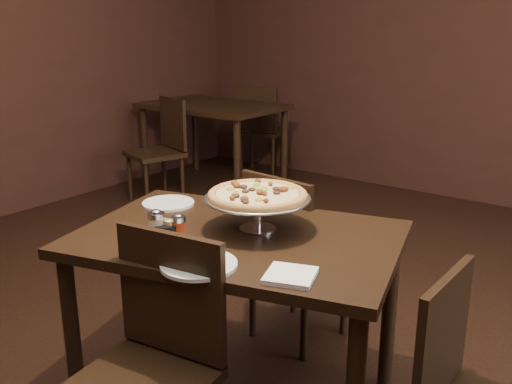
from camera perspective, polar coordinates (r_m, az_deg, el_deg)
The scene contains 15 objects.
room at distance 2.02m, azimuth -2.06°, elevation 12.87°, with size 6.04×7.04×2.84m.
dining_table at distance 2.22m, azimuth -1.82°, elevation -6.62°, with size 1.38×1.09×0.76m.
background_table at distance 5.43m, azimuth -4.31°, elevation 7.68°, with size 1.27×0.85×0.80m.
pizza_stand at distance 2.19m, azimuth 0.15°, elevation -0.34°, with size 0.41×0.41×0.17m.
parmesan_shaker at distance 2.16m, azimuth -9.93°, elevation -3.24°, with size 0.06×0.06×0.11m.
pepper_flake_shaker at distance 2.14m, azimuth -7.75°, elevation -3.50°, with size 0.06×0.06×0.10m.
packet_caddy at distance 2.16m, azimuth -8.94°, elevation -3.82°, with size 0.10×0.10×0.07m.
napkin_stack at distance 1.83m, azimuth 3.46°, elevation -8.34°, with size 0.15×0.15×0.02m, color white.
plate_left at distance 2.56m, azimuth -8.77°, elevation -1.12°, with size 0.23×0.23×0.01m, color white.
plate_near at distance 1.91m, azimuth -5.75°, elevation -7.22°, with size 0.26×0.26×0.01m, color white.
serving_spatula at distance 2.08m, azimuth -1.13°, elevation -1.36°, with size 0.14×0.14×0.02m.
chair_far at distance 2.76m, azimuth 3.51°, elevation -6.00°, with size 0.45×0.45×0.87m.
chair_near at distance 1.96m, azimuth -10.38°, elevation -16.16°, with size 0.47×0.47×0.89m.
bg_chair_far at distance 5.90m, azimuth 0.39°, elevation 6.55°, with size 0.54×0.54×0.91m.
bg_chair_near at distance 5.05m, azimuth -9.41°, elevation 4.56°, with size 0.53×0.53×0.91m.
Camera 1 is at (1.32, -1.55, 1.54)m, focal length 40.00 mm.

